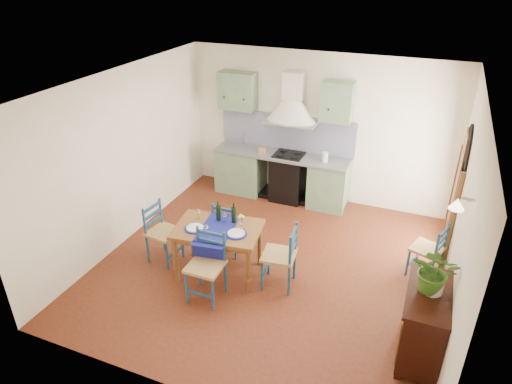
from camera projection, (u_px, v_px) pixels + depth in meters
floor at (270, 265)px, 7.05m from camera, size 5.00×5.00×0.00m
back_wall at (290, 147)px, 8.60m from camera, size 5.00×0.96×2.80m
right_wall at (461, 213)px, 5.83m from camera, size 0.26×5.00×2.80m
left_wall at (124, 158)px, 7.24m from camera, size 0.04×5.00×2.80m
ceiling at (273, 85)px, 5.75m from camera, size 5.00×5.00×0.01m
dining_table at (218, 233)px, 6.58m from camera, size 1.34×1.03×1.10m
chair_near at (207, 265)px, 6.20m from camera, size 0.47×0.47×1.00m
chair_far at (228, 226)px, 7.16m from camera, size 0.44×0.44×0.92m
chair_left at (162, 232)px, 6.99m from camera, size 0.49×0.49×0.95m
chair_right at (281, 256)px, 6.41m from camera, size 0.50×0.50×0.97m
chair_spare at (429, 250)px, 6.62m from camera, size 0.53×0.53×0.89m
sideboard at (423, 322)px, 5.26m from camera, size 0.50×1.05×0.94m
potted_plant at (435, 271)px, 4.96m from camera, size 0.52×0.46×0.54m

